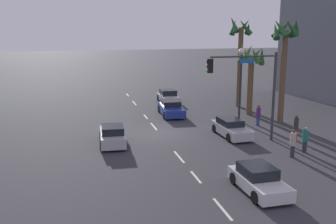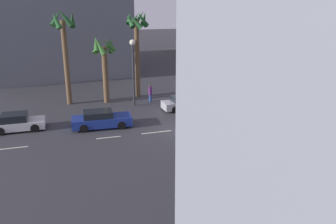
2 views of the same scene
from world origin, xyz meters
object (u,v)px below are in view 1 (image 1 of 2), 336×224
Objects in this scene: streetlamp at (241,71)px; palm_tree_0 at (285,46)px; car_4 at (231,128)px; palm_tree_1 at (240,45)px; car_2 at (171,108)px; traffic_signal at (252,82)px; car_3 at (259,180)px; car_1 at (113,136)px; car_0 at (168,96)px; pedestrian_3 at (293,143)px; palm_tree_2 at (251,65)px; pedestrian_0 at (305,139)px; pedestrian_1 at (258,115)px; pedestrian_2 at (296,127)px.

palm_tree_0 is at bearing 70.62° from streetlamp.
car_4 is 12.75m from palm_tree_1.
car_2 is 11.07m from traffic_signal.
traffic_signal is at bearing 157.69° from car_3.
car_4 is at bearing -30.55° from streetlamp.
traffic_signal reaches higher than car_1.
car_0 is 20.22m from pedestrian_3.
palm_tree_1 is at bearing -173.24° from palm_tree_0.
pedestrian_3 is (3.78, 1.16, -3.38)m from traffic_signal.
palm_tree_0 reaches higher than car_4.
streetlamp is at bearing -40.86° from palm_tree_2.
traffic_signal is 3.51× the size of pedestrian_3.
streetlamp is (-4.30, 2.54, 3.81)m from car_4.
car_0 is 9.54m from palm_tree_1.
car_2 is (6.30, -1.28, 0.02)m from car_0.
car_4 is (14.40, 1.38, -0.00)m from car_0.
car_0 is 16.32m from car_1.
car_3 is (24.32, -1.24, -0.01)m from car_0.
palm_tree_0 is (-3.19, 14.80, 5.87)m from car_1.
palm_tree_1 reaches higher than pedestrian_3.
pedestrian_0 is (4.84, 3.21, 0.29)m from car_4.
pedestrian_3 reaches higher than car_1.
car_3 is at bearing 0.15° from car_2.
car_2 is 1.07× the size of car_4.
car_2 is 0.71× the size of palm_tree_2.
car_3 is 15.60m from streetlamp.
palm_tree_0 reaches higher than car_0.
pedestrian_1 is 5.76m from palm_tree_2.
palm_tree_2 is at bearing 139.14° from streetlamp.
car_4 is 8.89m from palm_tree_0.
palm_tree_1 is (-10.30, 13.96, 5.68)m from car_1.
car_2 is 2.61× the size of pedestrian_3.
pedestrian_2 is 0.21× the size of palm_tree_0.
car_2 is 8.32m from pedestrian_1.
streetlamp reaches higher than car_3.
car_3 is 2.31× the size of pedestrian_0.
pedestrian_1 is at bearing 168.96° from pedestrian_3.
pedestrian_2 is (16.62, 5.49, 0.39)m from car_0.
traffic_signal is at bearing -24.67° from palm_tree_2.
palm_tree_2 reaches higher than streetlamp.
streetlamp is 6.71m from palm_tree_1.
palm_tree_1 is (-7.10, -0.84, -0.19)m from palm_tree_0.
pedestrian_1 is (-12.38, 6.07, 0.32)m from car_3.
palm_tree_2 reaches higher than car_3.
pedestrian_2 is 4.00m from pedestrian_3.
pedestrian_2 is at bearing 18.27° from car_0.
car_1 is 11.70m from car_3.
car_1 is 16.24m from palm_tree_0.
streetlamp is at bearing 176.22° from pedestrian_3.
pedestrian_2 reaches higher than car_4.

